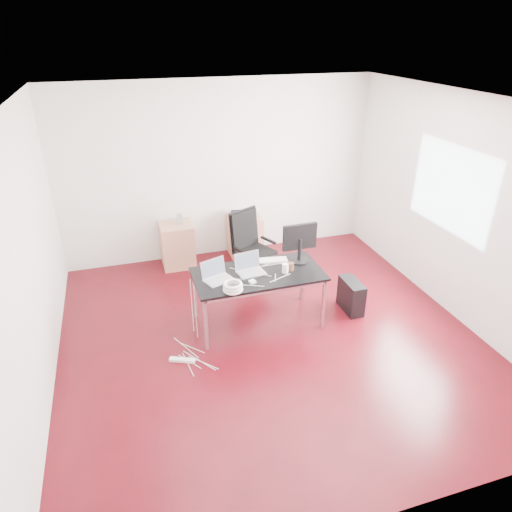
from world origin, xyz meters
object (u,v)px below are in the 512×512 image
object	(u,v)px
filing_cabinet_left	(177,245)
filing_cabinet_right	(245,236)
office_chair	(251,244)
pc_tower	(351,296)
desk	(258,277)

from	to	relation	value
filing_cabinet_left	filing_cabinet_right	bearing A→B (deg)	0.00
office_chair	pc_tower	bearing A→B (deg)	-72.55
office_chair	filing_cabinet_left	distance (m)	1.31
office_chair	pc_tower	xyz separation A→B (m)	(1.06, -1.16, -0.39)
pc_tower	office_chair	bearing A→B (deg)	132.66
desk	pc_tower	xyz separation A→B (m)	(1.28, -0.10, -0.46)
desk	office_chair	size ratio (longest dim) A/B	1.48
filing_cabinet_right	office_chair	bearing A→B (deg)	-100.03
filing_cabinet_left	filing_cabinet_right	xyz separation A→B (m)	(1.12, 0.00, 0.00)
desk	filing_cabinet_right	bearing A→B (deg)	79.00
desk	filing_cabinet_left	distance (m)	2.07
filing_cabinet_left	filing_cabinet_right	world-z (taller)	same
filing_cabinet_right	desk	bearing A→B (deg)	-101.00
office_chair	desk	bearing A→B (deg)	-126.68
office_chair	pc_tower	world-z (taller)	office_chair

